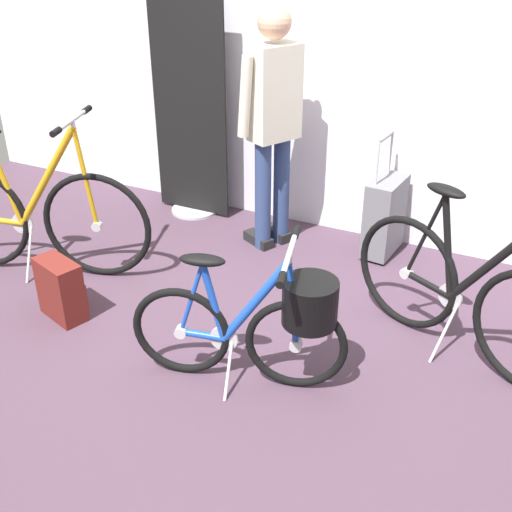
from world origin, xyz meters
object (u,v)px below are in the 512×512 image
object	(u,v)px
display_bike_left	(467,294)
rolling_suitcase	(385,216)
visitor_near_wall	(273,118)
folding_bike_foreground	(264,320)
backpack_on_floor	(61,290)
floor_banner_stand	(190,118)
display_bike_right	(35,216)

from	to	relation	value
display_bike_left	rolling_suitcase	bearing A→B (deg)	126.76
visitor_near_wall	rolling_suitcase	size ratio (longest dim) A/B	1.92
folding_bike_foreground	backpack_on_floor	bearing A→B (deg)	179.20
display_bike_left	rolling_suitcase	size ratio (longest dim) A/B	1.57
floor_banner_stand	display_bike_left	xyz separation A→B (m)	(2.19, -0.94, -0.38)
display_bike_right	rolling_suitcase	bearing A→B (deg)	32.06
floor_banner_stand	folding_bike_foreground	distance (m)	2.14
folding_bike_foreground	display_bike_left	size ratio (longest dim) A/B	0.80
display_bike_right	backpack_on_floor	world-z (taller)	display_bike_right
visitor_near_wall	backpack_on_floor	xyz separation A→B (m)	(-0.69, -1.36, -0.73)
rolling_suitcase	visitor_near_wall	bearing A→B (deg)	-164.88
folding_bike_foreground	display_bike_left	world-z (taller)	display_bike_left
display_bike_right	display_bike_left	bearing A→B (deg)	6.49
folding_bike_foreground	rolling_suitcase	bearing A→B (deg)	84.74
rolling_suitcase	backpack_on_floor	size ratio (longest dim) A/B	2.31
display_bike_right	rolling_suitcase	size ratio (longest dim) A/B	1.74
visitor_near_wall	rolling_suitcase	distance (m)	0.99
folding_bike_foreground	backpack_on_floor	xyz separation A→B (m)	(-1.29, 0.02, -0.19)
floor_banner_stand	display_bike_right	xyz separation A→B (m)	(-0.40, -1.23, -0.36)
rolling_suitcase	backpack_on_floor	bearing A→B (deg)	-132.65
floor_banner_stand	rolling_suitcase	size ratio (longest dim) A/B	2.00
floor_banner_stand	display_bike_right	world-z (taller)	floor_banner_stand
visitor_near_wall	rolling_suitcase	xyz separation A→B (m)	(0.74, 0.20, -0.62)
display_bike_left	display_bike_right	bearing A→B (deg)	-173.51
folding_bike_foreground	display_bike_left	distance (m)	1.06
floor_banner_stand	folding_bike_foreground	size ratio (longest dim) A/B	1.60
visitor_near_wall	rolling_suitcase	bearing A→B (deg)	15.12
display_bike_left	backpack_on_floor	world-z (taller)	display_bike_left
folding_bike_foreground	display_bike_right	world-z (taller)	display_bike_right
display_bike_right	rolling_suitcase	distance (m)	2.27
display_bike_left	display_bike_right	world-z (taller)	display_bike_right
floor_banner_stand	rolling_suitcase	xyz separation A→B (m)	(1.51, -0.03, -0.46)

